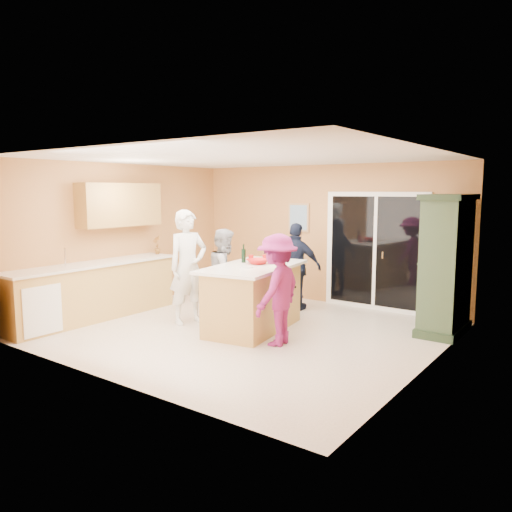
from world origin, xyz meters
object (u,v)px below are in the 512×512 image
Objects in this scene: kitchen_island at (253,299)px; woman_magenta at (277,290)px; woman_grey at (225,274)px; woman_navy at (296,267)px; woman_white at (188,267)px; green_hutch at (446,266)px.

woman_magenta is (0.71, -0.41, 0.30)m from kitchen_island.
woman_magenta is at bearing -138.02° from woman_grey.
woman_white is at bearing 52.64° from woman_navy.
woman_navy is at bearing 86.71° from kitchen_island.
woman_magenta is at bearing -76.35° from woman_white.
green_hutch is at bearing -91.94° from woman_grey.
woman_magenta is (0.86, -1.91, -0.01)m from woman_navy.
kitchen_island is 1.12× the size of woman_white.
kitchen_island is 1.32× the size of woman_magenta.
green_hutch is at bearing 132.07° from woman_magenta.
kitchen_island is 1.53m from woman_navy.
woman_navy is 1.01× the size of woman_magenta.
woman_white is at bearing 130.20° from woman_grey.
woman_navy is (-0.15, 1.50, 0.31)m from kitchen_island.
woman_white is (-1.06, -0.31, 0.44)m from kitchen_island.
green_hutch is 3.94m from woman_white.
woman_white is 1.17× the size of woman_navy.
woman_white is 1.18× the size of woman_magenta.
woman_navy is at bearing -162.12° from woman_magenta.
kitchen_island is 1.31× the size of woman_navy.
woman_grey reaches higher than kitchen_island.
green_hutch is at bearing 170.13° from woman_navy.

